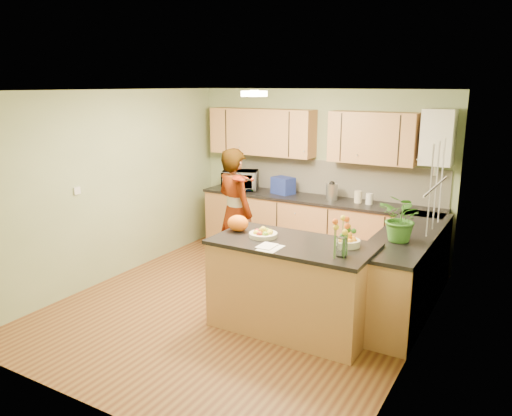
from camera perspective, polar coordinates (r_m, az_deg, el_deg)
The scene contains 28 objects.
floor at distance 6.06m, azimuth -1.65°, elevation -11.06°, with size 4.50×4.50×0.00m, color brown.
ceiling at distance 5.49m, azimuth -1.83°, elevation 13.30°, with size 4.00×4.50×0.02m, color silver.
wall_back at distance 7.61m, azimuth 7.22°, elevation 3.92°, with size 4.00×0.02×2.50m, color gray.
wall_front at distance 3.99m, azimuth -19.06°, elevation -6.03°, with size 4.00×0.02×2.50m, color gray.
wall_left at distance 6.89m, azimuth -16.05°, elevation 2.43°, with size 0.02×4.50×2.50m, color gray.
wall_right at distance 4.93m, azimuth 18.47°, elevation -2.22°, with size 0.02×4.50×2.50m, color gray.
back_counter at distance 7.48m, azimuth 6.84°, elevation -2.38°, with size 3.64×0.62×0.94m.
right_counter at distance 6.02m, azimuth 16.79°, elevation -6.99°, with size 0.62×2.24×0.94m.
splashback at distance 7.57m, azimuth 7.86°, elevation 3.46°, with size 3.60×0.02×0.52m, color beige.
upper_cabinets at distance 7.45m, azimuth 5.59°, elevation 8.40°, with size 3.20×0.34×0.70m.
boiler at distance 6.89m, azimuth 20.08°, elevation 7.58°, with size 0.40×0.30×0.86m.
window_right at distance 5.44m, azimuth 19.95°, elevation 2.38°, with size 0.01×1.30×1.05m.
light_switch at distance 6.48m, azimuth -19.77°, elevation 1.89°, with size 0.02×0.09×0.09m, color silver.
ceiling_lamp at distance 5.75m, azimuth -0.21°, elevation 12.95°, with size 0.30×0.30×0.07m.
peninsula_island at distance 5.37m, azimuth 4.11°, elevation -8.80°, with size 1.69×0.87×0.97m.
fruit_dish at distance 5.35m, azimuth 0.83°, elevation -2.87°, with size 0.30×0.30×0.11m.
orange_bowl at distance 5.12m, azimuth 10.50°, elevation -3.70°, with size 0.24×0.24×0.14m.
flower_vase at distance 4.74m, azimuth 9.84°, elevation -2.29°, with size 0.23×0.23×0.42m.
orange_bag at distance 5.55m, azimuth -2.08°, elevation -1.75°, with size 0.24×0.21×0.18m, color orange.
papers at distance 4.99m, azimuth 1.65°, elevation -4.57°, with size 0.20×0.27×0.01m, color white.
violinist at distance 6.76m, azimuth -2.41°, elevation -0.51°, with size 0.64×0.42×1.75m, color #E1A28A.
violin at distance 6.36m, azimuth -2.00°, elevation 3.43°, with size 0.57×0.23×0.11m, color #4A0804, non-canonical shape.
microwave at distance 7.89m, azimuth -1.84°, elevation 3.21°, with size 0.55×0.37×0.30m, color silver.
blue_box at distance 7.60m, azimuth 3.11°, elevation 2.59°, with size 0.32×0.23×0.25m, color navy.
kettle at distance 7.27m, azimuth 8.65°, elevation 1.93°, with size 0.17×0.17×0.32m.
jar_cream at distance 7.16m, azimuth 11.59°, elevation 1.26°, with size 0.11×0.11×0.17m, color beige.
jar_white at distance 7.10m, azimuth 12.82°, elevation 1.02°, with size 0.10×0.10×0.15m, color silver.
potted_plant at distance 5.45m, azimuth 16.39°, elevation -1.13°, with size 0.46×0.40×0.51m, color #387326.
Camera 1 is at (2.89, -4.67, 2.56)m, focal length 35.00 mm.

